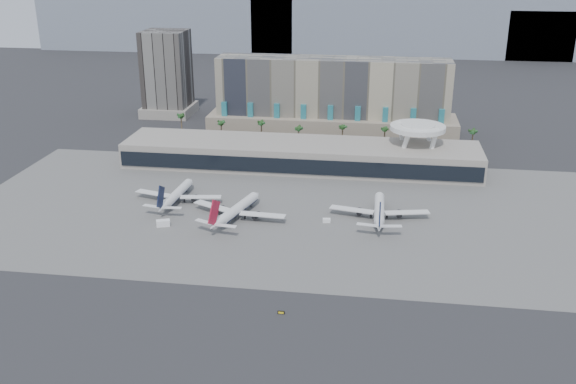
# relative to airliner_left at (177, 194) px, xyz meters

# --- Properties ---
(ground) EXTENTS (900.00, 900.00, 0.00)m
(ground) POSITION_rel_airliner_left_xyz_m (45.24, -56.98, -3.38)
(ground) COLOR #232326
(ground) RESTS_ON ground
(apron_pad) EXTENTS (260.00, 130.00, 0.06)m
(apron_pad) POSITION_rel_airliner_left_xyz_m (45.24, -1.98, -3.35)
(apron_pad) COLOR #5B5B59
(apron_pad) RESTS_ON ground
(mountain_ridge) EXTENTS (680.00, 60.00, 70.00)m
(mountain_ridge) POSITION_rel_airliner_left_xyz_m (73.11, 413.02, 26.51)
(mountain_ridge) COLOR gray
(mountain_ridge) RESTS_ON ground
(hotel) EXTENTS (140.00, 30.00, 42.00)m
(hotel) POSITION_rel_airliner_left_xyz_m (55.24, 117.43, 13.42)
(hotel) COLOR tan
(hotel) RESTS_ON ground
(office_tower) EXTENTS (30.00, 30.00, 52.00)m
(office_tower) POSITION_rel_airliner_left_xyz_m (-49.76, 143.02, 19.55)
(office_tower) COLOR black
(office_tower) RESTS_ON ground
(terminal) EXTENTS (170.00, 32.50, 14.50)m
(terminal) POSITION_rel_airliner_left_xyz_m (45.24, 52.85, 3.13)
(terminal) COLOR gray
(terminal) RESTS_ON ground
(saucer_structure) EXTENTS (26.00, 26.00, 21.89)m
(saucer_structure) POSITION_rel_airliner_left_xyz_m (100.24, 59.02, 15.07)
(saucer_structure) COLOR white
(saucer_structure) RESTS_ON ground
(palm_row) EXTENTS (157.80, 2.80, 13.10)m
(palm_row) POSITION_rel_airliner_left_xyz_m (52.24, 88.02, 7.11)
(palm_row) COLOR brown
(palm_row) RESTS_ON ground
(airliner_left) EXTENTS (37.69, 38.88, 13.41)m
(airliner_left) POSITION_rel_airliner_left_xyz_m (0.00, 0.00, 0.00)
(airliner_left) COLOR white
(airliner_left) RESTS_ON ground
(airliner_centre) EXTENTS (38.91, 40.35, 14.25)m
(airliner_centre) POSITION_rel_airliner_left_xyz_m (28.44, -12.99, 0.21)
(airliner_centre) COLOR white
(airliner_centre) RESTS_ON ground
(airliner_right) EXTENTS (39.38, 40.49, 13.99)m
(airliner_right) POSITION_rel_airliner_left_xyz_m (83.83, -5.41, 0.14)
(airliner_right) COLOR white
(airliner_right) RESTS_ON ground
(service_vehicle_a) EXTENTS (5.63, 4.11, 2.48)m
(service_vehicle_a) POSITION_rel_airliner_left_xyz_m (2.29, -24.62, -2.14)
(service_vehicle_a) COLOR white
(service_vehicle_a) RESTS_ON ground
(service_vehicle_b) EXTENTS (3.18, 2.05, 1.54)m
(service_vehicle_b) POSITION_rel_airliner_left_xyz_m (63.77, -12.04, -2.61)
(service_vehicle_b) COLOR white
(service_vehicle_b) RESTS_ON ground
(taxiway_sign) EXTENTS (2.13, 0.35, 0.97)m
(taxiway_sign) POSITION_rel_airliner_left_xyz_m (56.48, -79.93, -2.90)
(taxiway_sign) COLOR black
(taxiway_sign) RESTS_ON ground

